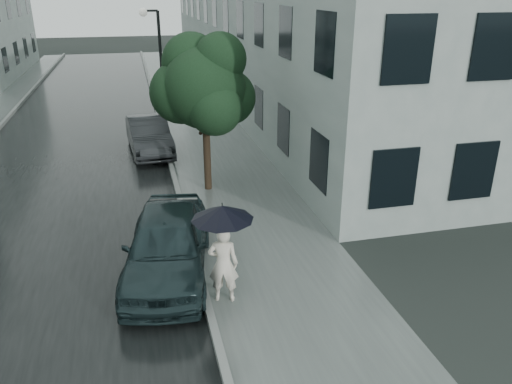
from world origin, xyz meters
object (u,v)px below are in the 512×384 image
object	(u,v)px
street_tree	(204,86)
car_near	(167,244)
pedestrian	(223,264)
lamp_post	(158,67)
car_far	(149,135)

from	to	relation	value
street_tree	car_near	size ratio (longest dim) A/B	1.10
pedestrian	car_near	distance (m)	1.61
car_near	street_tree	bearing A→B (deg)	81.47
street_tree	lamp_post	distance (m)	5.92
car_far	lamp_post	bearing A→B (deg)	65.73
lamp_post	car_near	xyz separation A→B (m)	(-0.60, -10.69, -2.21)
car_near	car_far	world-z (taller)	car_near
pedestrian	car_near	xyz separation A→B (m)	(-1.00, 1.26, -0.09)
lamp_post	pedestrian	bearing A→B (deg)	-95.83
car_near	pedestrian	bearing A→B (deg)	-41.96
pedestrian	street_tree	world-z (taller)	street_tree
lamp_post	car_near	size ratio (longest dim) A/B	1.20
street_tree	lamp_post	xyz separation A→B (m)	(-1.00, 5.82, -0.25)
pedestrian	lamp_post	distance (m)	12.15
lamp_post	car_far	xyz separation A→B (m)	(-0.60, -1.69, -2.28)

